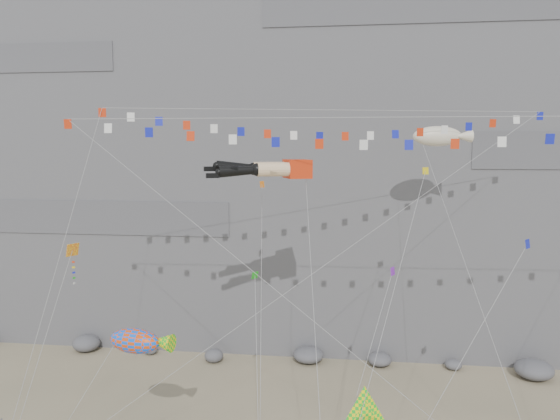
{
  "coord_description": "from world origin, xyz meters",
  "views": [
    {
      "loc": [
        3.32,
        -27.65,
        18.29
      ],
      "look_at": [
        -1.4,
        9.0,
        13.99
      ],
      "focal_mm": 35.0,
      "sensor_mm": 36.0,
      "label": 1
    }
  ],
  "objects": [
    {
      "name": "cliff",
      "position": [
        0.0,
        32.0,
        25.0
      ],
      "size": [
        80.0,
        28.0,
        50.0
      ],
      "primitive_type": "cube",
      "color": "slate",
      "rests_on": "ground"
    },
    {
      "name": "talus_boulders",
      "position": [
        0.0,
        17.0,
        0.6
      ],
      "size": [
        60.0,
        3.0,
        1.2
      ],
      "primitive_type": null,
      "color": "#5D5D62",
      "rests_on": "ground"
    },
    {
      "name": "legs_kite",
      "position": [
        -1.68,
        5.93,
        16.88
      ],
      "size": [
        8.63,
        16.21,
        22.71
      ],
      "rotation": [
        0.0,
        0.0,
        0.37
      ],
      "color": "red",
      "rests_on": "ground"
    },
    {
      "name": "flag_banner_upper",
      "position": [
        2.11,
        8.02,
        20.6
      ],
      "size": [
        30.96,
        15.6,
        29.18
      ],
      "color": "red",
      "rests_on": "ground"
    },
    {
      "name": "flag_banner_lower",
      "position": [
        5.23,
        2.45,
        19.84
      ],
      "size": [
        36.06,
        5.02,
        22.48
      ],
      "color": "red",
      "rests_on": "ground"
    },
    {
      "name": "harlequin_kite",
      "position": [
        -12.42,
        1.3,
        12.34
      ],
      "size": [
        2.89,
        6.24,
        13.63
      ],
      "color": "red",
      "rests_on": "ground"
    },
    {
      "name": "fish_windsock",
      "position": [
        -8.39,
        0.19,
        7.59
      ],
      "size": [
        7.17,
        4.81,
        9.81
      ],
      "color": "#E1430B",
      "rests_on": "ground"
    },
    {
      "name": "delta_kite",
      "position": [
        4.2,
        -2.14,
        5.4
      ],
      "size": [
        4.97,
        6.01,
        8.31
      ],
      "color": "yellow",
      "rests_on": "ground"
    },
    {
      "name": "blimp_windsock",
      "position": [
        9.4,
        12.32,
        18.98
      ],
      "size": [
        6.35,
        16.51,
        24.71
      ],
      "color": "beige",
      "rests_on": "ground"
    },
    {
      "name": "small_kite_a",
      "position": [
        -2.63,
        8.92,
        15.21
      ],
      "size": [
        2.72,
        15.15,
        21.5
      ],
      "color": "orange",
      "rests_on": "ground"
    },
    {
      "name": "small_kite_b",
      "position": [
        5.83,
        4.53,
        10.72
      ],
      "size": [
        4.68,
        10.16,
        15.03
      ],
      "color": "purple",
      "rests_on": "ground"
    },
    {
      "name": "small_kite_c",
      "position": [
        -2.17,
        3.42,
        10.41
      ],
      "size": [
        2.48,
        10.16,
        14.44
      ],
      "color": "#189E19",
      "rests_on": "ground"
    },
    {
      "name": "small_kite_d",
      "position": [
        7.74,
        6.48,
        16.24
      ],
      "size": [
        6.48,
        15.08,
        22.93
      ],
      "color": "yellow",
      "rests_on": "ground"
    },
    {
      "name": "small_kite_e",
      "position": [
        12.41,
        1.8,
        12.94
      ],
      "size": [
        9.63,
        7.57,
        17.41
      ],
      "color": "#131CAD",
      "rests_on": "ground"
    }
  ]
}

